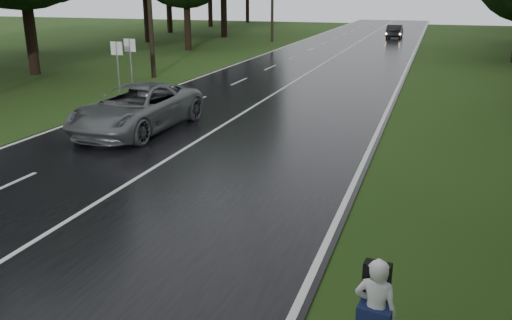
{
  "coord_description": "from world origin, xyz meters",
  "views": [
    {
      "loc": [
        7.57,
        -8.15,
        5.03
      ],
      "look_at": [
        3.67,
        3.33,
        1.1
      ],
      "focal_mm": 36.77,
      "sensor_mm": 36.0,
      "label": 1
    }
  ],
  "objects": [
    {
      "name": "far_car",
      "position": [
        3.07,
        52.37,
        0.76
      ],
      "size": [
        1.56,
        4.38,
        1.44
      ],
      "primitive_type": "imported",
      "rotation": [
        0.0,
        0.0,
        3.13
      ],
      "color": "black",
      "rests_on": "road"
    },
    {
      "name": "tree_left_d",
      "position": [
        -16.17,
        18.63,
        0.0
      ],
      "size": [
        10.08,
        10.08,
        15.76
      ],
      "primitive_type": null,
      "color": "black",
      "rests_on": "ground"
    },
    {
      "name": "road",
      "position": [
        0.0,
        20.0,
        0.02
      ],
      "size": [
        12.0,
        140.0,
        0.04
      ],
      "primitive_type": "cube",
      "color": "black",
      "rests_on": "ground"
    },
    {
      "name": "road_sign_b",
      "position": [
        -7.2,
        15.42,
        0.0
      ],
      "size": [
        0.65,
        0.1,
        2.7
      ],
      "primitive_type": null,
      "color": "white",
      "rests_on": "ground"
    },
    {
      "name": "hitchhiker",
      "position": [
        7.13,
        -1.74,
        0.76
      ],
      "size": [
        0.64,
        0.59,
        1.65
      ],
      "color": "silver",
      "rests_on": "ground"
    },
    {
      "name": "tree_left_f",
      "position": [
        -15.23,
        47.92,
        0.0
      ],
      "size": [
        11.58,
        11.58,
        18.1
      ],
      "primitive_type": null,
      "color": "black",
      "rests_on": "ground"
    },
    {
      "name": "grey_car",
      "position": [
        -2.72,
        8.44,
        0.88
      ],
      "size": [
        3.04,
        6.17,
        1.68
      ],
      "primitive_type": "imported",
      "rotation": [
        0.0,
        0.0,
        6.24
      ],
      "color": "#565A5B",
      "rests_on": "road"
    },
    {
      "name": "ground",
      "position": [
        0.0,
        0.0,
        0.0
      ],
      "size": [
        160.0,
        160.0,
        0.0
      ],
      "primitive_type": "plane",
      "color": "#233E12",
      "rests_on": "ground"
    },
    {
      "name": "road_sign_a",
      "position": [
        -7.2,
        14.22,
        0.0
      ],
      "size": [
        0.64,
        0.1,
        2.67
      ],
      "primitive_type": null,
      "color": "white",
      "rests_on": "ground"
    },
    {
      "name": "utility_pole_far",
      "position": [
        -8.5,
        44.31,
        0.0
      ],
      "size": [
        1.8,
        0.28,
        9.7
      ],
      "primitive_type": null,
      "color": "black",
      "rests_on": "ground"
    },
    {
      "name": "tree_left_e",
      "position": [
        -13.18,
        34.42,
        0.0
      ],
      "size": [
        8.65,
        8.65,
        13.52
      ],
      "primitive_type": null,
      "color": "black",
      "rests_on": "ground"
    },
    {
      "name": "lane_center",
      "position": [
        0.0,
        20.0,
        0.04
      ],
      "size": [
        0.12,
        140.0,
        0.01
      ],
      "primitive_type": "cube",
      "color": "silver",
      "rests_on": "road"
    },
    {
      "name": "utility_pole_mid",
      "position": [
        -8.5,
        19.92,
        0.0
      ],
      "size": [
        1.8,
        0.28,
        9.28
      ],
      "primitive_type": null,
      "color": "black",
      "rests_on": "ground"
    }
  ]
}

